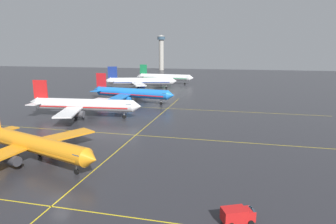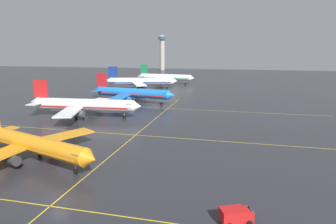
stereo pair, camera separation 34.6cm
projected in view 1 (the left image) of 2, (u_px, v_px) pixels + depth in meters
ground_plane at (60, 199)px, 42.46m from camera, size 600.00×600.00×0.00m
airliner_front_gate at (32, 144)px, 56.32m from camera, size 33.13×28.29×10.52m
airliner_second_row at (83, 105)px, 93.69m from camera, size 38.53×33.12×11.97m
airliner_third_row at (131, 93)px, 119.91m from camera, size 38.10×32.53×11.86m
airliner_far_left_stand at (141, 81)px, 161.52m from camera, size 39.95×34.07×12.62m
airliner_far_right_stand at (164, 77)px, 188.07m from camera, size 38.98×33.46×12.11m
taxiway_markings at (136, 135)px, 74.50m from camera, size 113.16×117.74×0.01m
service_truck_red_van at (238, 215)px, 36.40m from camera, size 4.50×3.44×2.10m
control_tower at (161, 50)px, 312.28m from camera, size 8.82×8.82×37.49m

